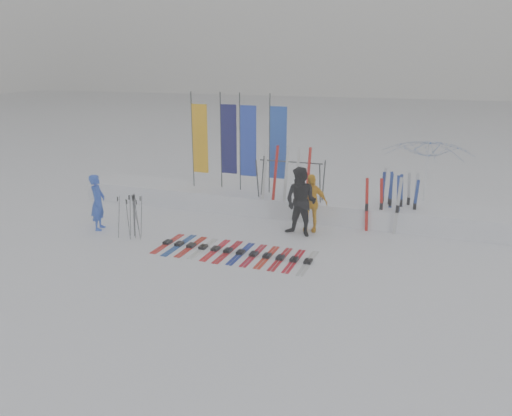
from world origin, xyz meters
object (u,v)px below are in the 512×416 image
at_px(tent_canopy, 425,179).
at_px(ski_rack, 290,174).
at_px(ski_row, 234,252).
at_px(person_blue, 98,202).
at_px(person_yellow, 310,203).
at_px(person_black, 301,202).

distance_m(tent_canopy, ski_rack, 4.17).
xyz_separation_m(tent_canopy, ski_row, (-4.38, -4.89, -1.22)).
distance_m(person_blue, tent_canopy, 9.91).
height_order(person_yellow, ski_rack, ski_rack).
bearing_deg(ski_row, person_black, 57.40).
bearing_deg(person_blue, ski_rack, -77.79).
height_order(person_black, ski_row, person_black).
relative_size(person_blue, tent_canopy, 0.59).
distance_m(person_blue, ski_rack, 5.81).
distance_m(person_black, ski_rack, 1.77).
height_order(person_black, person_yellow, person_black).
bearing_deg(tent_canopy, person_blue, -153.09).
relative_size(person_black, person_yellow, 1.16).
height_order(person_yellow, tent_canopy, tent_canopy).
bearing_deg(ski_rack, tent_canopy, 19.98).
distance_m(ski_row, ski_rack, 3.74).
distance_m(person_yellow, ski_rack, 1.49).
xyz_separation_m(tent_canopy, ski_rack, (-3.92, -1.43, 0.12)).
distance_m(person_blue, person_black, 5.88).
bearing_deg(tent_canopy, ski_row, -131.84).
relative_size(person_yellow, ski_rack, 0.83).
bearing_deg(ski_row, person_yellow, 60.49).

